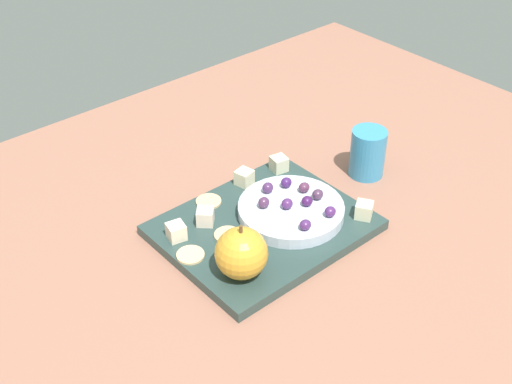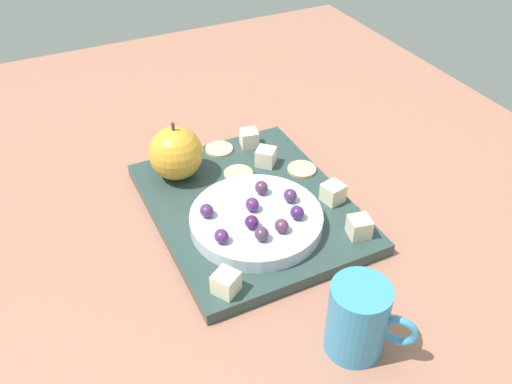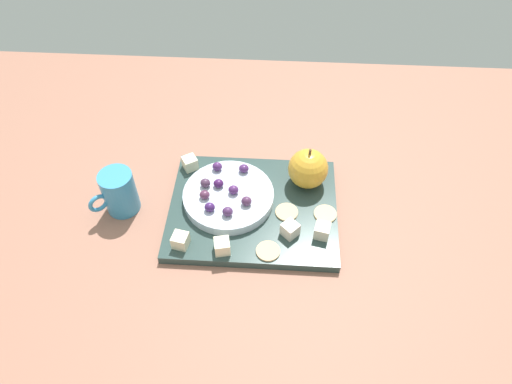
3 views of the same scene
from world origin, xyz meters
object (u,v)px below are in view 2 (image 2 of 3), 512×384
grape_0 (207,211)px  grape_4 (297,213)px  cheese_cube_0 (266,157)px  grape_2 (253,205)px  grape_1 (282,226)px  grape_7 (221,236)px  grape_6 (252,222)px  cheese_cube_3 (226,283)px  serving_dish (256,220)px  cheese_cube_4 (249,138)px  grape_8 (290,196)px  cheese_cube_2 (359,227)px  apple_whole (176,153)px  cracker_1 (302,169)px  platter (249,207)px  cracker_2 (218,149)px  grape_5 (258,188)px  grape_3 (262,234)px  cheese_cube_1 (333,193)px  cracker_0 (239,173)px  cup (359,319)px

grape_0 → grape_4: bearing=61.8°
cheese_cube_0 → grape_2: 13.76cm
grape_1 → grape_7: (-1.54, -7.62, 0.02)cm
grape_1 → grape_6: same height
cheese_cube_3 → serving_dish: bearing=137.0°
grape_2 → grape_4: size_ratio=1.00×
cheese_cube_4 → grape_8: size_ratio=1.37×
cheese_cube_0 → cheese_cube_2: size_ratio=1.00×
apple_whole → grape_4: bearing=28.6°
grape_0 → grape_4: size_ratio=1.00×
cracker_1 → grape_4: grape_4 is taller
platter → cracker_2: bearing=175.4°
platter → cheese_cube_4: (-13.07, 6.23, 2.25)cm
apple_whole → grape_4: apple_whole is taller
cheese_cube_0 → grape_6: size_ratio=1.37×
grape_5 → grape_6: size_ratio=1.00×
grape_3 → grape_6: grape_3 is taller
cheese_cube_1 → cheese_cube_3: (8.92, -20.29, 0.00)cm
apple_whole → grape_0: bearing=-1.8°
platter → grape_1: (9.27, 0.14, 3.74)cm
cracker_2 → grape_7: size_ratio=2.20×
cheese_cube_0 → cheese_cube_3: (20.98, -15.84, 0.00)cm
cheese_cube_4 → grape_7: bearing=-33.4°
cheese_cube_4 → grape_4: 21.26cm
platter → apple_whole: bearing=-146.7°
cheese_cube_3 → cracker_2: cheese_cube_3 is taller
cheese_cube_4 → grape_4: grape_4 is taller
cracker_0 → cracker_1: (3.19, 9.02, 0.00)cm
serving_dish → grape_7: (2.82, -6.16, 1.87)cm
cheese_cube_1 → grape_2: size_ratio=1.37×
cheese_cube_1 → grape_1: (4.43, -10.58, 1.48)cm
cracker_2 → grape_2: bearing=-8.0°
cheese_cube_2 → cracker_2: bearing=-161.6°
serving_dish → grape_1: bearing=18.4°
serving_dish → cheese_cube_1: bearing=90.3°
serving_dish → grape_5: grape_5 is taller
cracker_0 → grape_6: bearing=-18.0°
cheese_cube_0 → cheese_cube_1: bearing=20.2°
cheese_cube_1 → grape_3: size_ratio=1.37×
cracker_0 → grape_6: 14.45cm
grape_2 → grape_5: same height
cheese_cube_3 → grape_3: grape_3 is taller
apple_whole → grape_2: (14.55, 5.48, -1.09)cm
grape_0 → grape_2: (1.77, 5.87, 0.06)cm
grape_3 → grape_5: 9.14cm
platter → cracker_0: (-6.56, 1.44, 1.10)cm
apple_whole → grape_5: apple_whole is taller
grape_1 → grape_7: 7.77cm
cracker_2 → grape_7: 23.48cm
cup → platter: bearing=-178.9°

